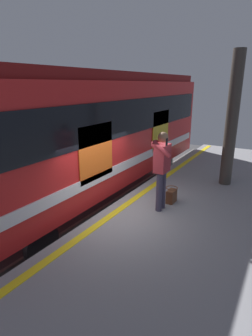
{
  "coord_description": "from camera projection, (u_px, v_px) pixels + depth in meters",
  "views": [
    {
      "loc": [
        4.71,
        3.27,
        3.67
      ],
      "look_at": [
        -0.22,
        0.3,
        1.87
      ],
      "focal_mm": 29.0,
      "sensor_mm": 36.0,
      "label": 1
    }
  ],
  "objects": [
    {
      "name": "ground_plane",
      "position": [
        111.0,
        242.0,
        6.55
      ],
      "size": [
        23.52,
        23.52,
        0.0
      ],
      "primitive_type": "plane",
      "color": "#3D3D3F"
    },
    {
      "name": "platform",
      "position": [
        184.0,
        247.0,
        5.51
      ],
      "size": [
        15.4,
        3.63,
        0.97
      ],
      "primitive_type": "cube",
      "color": "gray",
      "rests_on": "ground"
    },
    {
      "name": "safety_line",
      "position": [
        121.0,
        208.0,
        6.11
      ],
      "size": [
        15.1,
        0.16,
        0.01
      ],
      "primitive_type": "cube",
      "color": "yellow",
      "rests_on": "platform"
    },
    {
      "name": "track_rail_near",
      "position": [
        75.0,
        227.0,
        7.08
      ],
      "size": [
        20.02,
        0.08,
        0.16
      ],
      "primitive_type": "cube",
      "color": "slate",
      "rests_on": "ground"
    },
    {
      "name": "track_rail_far",
      "position": [
        37.0,
        214.0,
        7.79
      ],
      "size": [
        20.02,
        0.08,
        0.16
      ],
      "primitive_type": "cube",
      "color": "slate",
      "rests_on": "ground"
    },
    {
      "name": "train_carriage",
      "position": [
        91.0,
        126.0,
        8.15
      ],
      "size": [
        9.96,
        3.01,
        3.82
      ],
      "color": "red",
      "rests_on": "ground"
    },
    {
      "name": "passenger",
      "position": [
        162.0,
        165.0,
        5.79
      ],
      "size": [
        0.57,
        0.55,
        1.74
      ],
      "color": "#383347",
      "rests_on": "platform"
    },
    {
      "name": "handbag",
      "position": [
        171.0,
        195.0,
        6.39
      ],
      "size": [
        0.31,
        0.28,
        0.37
      ],
      "color": "#59331E",
      "rests_on": "platform"
    },
    {
      "name": "station_column",
      "position": [
        232.0,
        120.0,
        7.14
      ],
      "size": [
        0.32,
        0.32,
        3.53
      ],
      "primitive_type": "cylinder",
      "color": "#38332D",
      "rests_on": "platform"
    }
  ]
}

